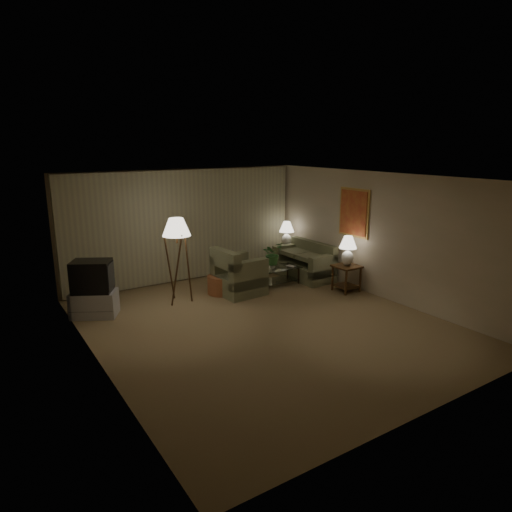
{
  "coord_description": "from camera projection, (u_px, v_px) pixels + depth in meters",
  "views": [
    {
      "loc": [
        -4.46,
        -6.59,
        3.3
      ],
      "look_at": [
        0.2,
        0.6,
        1.16
      ],
      "focal_mm": 32.0,
      "sensor_mm": 36.0,
      "label": 1
    }
  ],
  "objects": [
    {
      "name": "ground",
      "position": [
        265.0,
        324.0,
        8.52
      ],
      "size": [
        7.0,
        7.0,
        0.0
      ],
      "primitive_type": "plane",
      "color": "olive",
      "rests_on": "ground"
    },
    {
      "name": "armchair",
      "position": [
        239.0,
        276.0,
        10.15
      ],
      "size": [
        1.09,
        1.04,
        0.82
      ],
      "rotation": [
        0.0,
        0.0,
        1.63
      ],
      "color": "#6A6F4E",
      "rests_on": "ground"
    },
    {
      "name": "sofa",
      "position": [
        304.0,
        264.0,
        11.35
      ],
      "size": [
        1.62,
        0.86,
        0.7
      ],
      "rotation": [
        0.0,
        0.0,
        -1.55
      ],
      "color": "#6A6F4E",
      "rests_on": "ground"
    },
    {
      "name": "tv_cabinet",
      "position": [
        94.0,
        304.0,
        8.86
      ],
      "size": [
        1.3,
        1.25,
        0.5
      ],
      "primitive_type": "cube",
      "rotation": [
        0.0,
        0.0,
        -0.51
      ],
      "color": "#AEAFB1",
      "rests_on": "ground"
    },
    {
      "name": "crt_tv",
      "position": [
        92.0,
        276.0,
        8.73
      ],
      "size": [
        1.15,
        1.12,
        0.61
      ],
      "primitive_type": "cube",
      "rotation": [
        0.0,
        0.0,
        -0.51
      ],
      "color": "black",
      "rests_on": "tv_cabinet"
    },
    {
      "name": "coffee_table",
      "position": [
        278.0,
        273.0,
        10.83
      ],
      "size": [
        1.06,
        0.58,
        0.41
      ],
      "color": "silver",
      "rests_on": "ground"
    },
    {
      "name": "ottoman",
      "position": [
        221.0,
        284.0,
        10.21
      ],
      "size": [
        0.63,
        0.63,
        0.41
      ],
      "primitive_type": "cylinder",
      "rotation": [
        0.0,
        0.0,
        0.02
      ],
      "color": "#AC673A",
      "rests_on": "ground"
    },
    {
      "name": "side_table_near",
      "position": [
        347.0,
        274.0,
        10.31
      ],
      "size": [
        0.53,
        0.53,
        0.6
      ],
      "color": "#36210E",
      "rests_on": "ground"
    },
    {
      "name": "book",
      "position": [
        289.0,
        267.0,
        10.84
      ],
      "size": [
        0.19,
        0.23,
        0.02
      ],
      "primitive_type": "imported",
      "rotation": [
        0.0,
        0.0,
        0.18
      ],
      "color": "olive",
      "rests_on": "coffee_table"
    },
    {
      "name": "flowers",
      "position": [
        273.0,
        252.0,
        10.61
      ],
      "size": [
        0.55,
        0.5,
        0.53
      ],
      "primitive_type": "imported",
      "rotation": [
        0.0,
        0.0,
        0.2
      ],
      "color": "#397835",
      "rests_on": "vase"
    },
    {
      "name": "floor_lamp",
      "position": [
        178.0,
        259.0,
        9.48
      ],
      "size": [
        0.58,
        0.58,
        1.8
      ],
      "color": "#36210E",
      "rests_on": "ground"
    },
    {
      "name": "side_table_far",
      "position": [
        286.0,
        254.0,
        12.18
      ],
      "size": [
        0.52,
        0.44,
        0.6
      ],
      "color": "#36210E",
      "rests_on": "ground"
    },
    {
      "name": "vase",
      "position": [
        273.0,
        266.0,
        10.7
      ],
      "size": [
        0.17,
        0.17,
        0.14
      ],
      "primitive_type": "imported",
      "rotation": [
        0.0,
        0.0,
        0.38
      ],
      "color": "white",
      "rests_on": "coffee_table"
    },
    {
      "name": "room_shell",
      "position": [
        225.0,
        220.0,
        9.33
      ],
      "size": [
        6.04,
        7.02,
        2.72
      ],
      "color": "#BCB190",
      "rests_on": "ground"
    },
    {
      "name": "table_lamp_far",
      "position": [
        287.0,
        232.0,
        12.03
      ],
      "size": [
        0.39,
        0.39,
        0.68
      ],
      "color": "white",
      "rests_on": "side_table_far"
    },
    {
      "name": "table_lamp_near",
      "position": [
        348.0,
        248.0,
        10.17
      ],
      "size": [
        0.39,
        0.39,
        0.68
      ],
      "color": "white",
      "rests_on": "side_table_near"
    }
  ]
}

